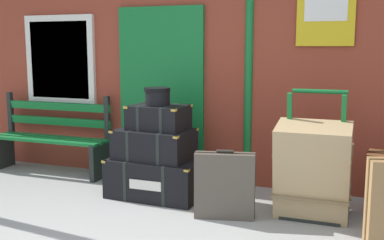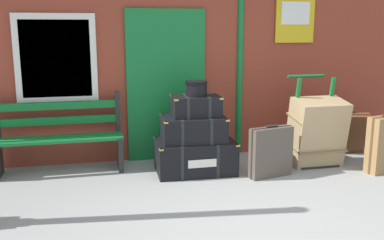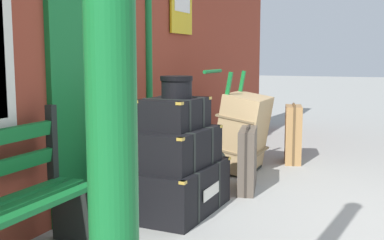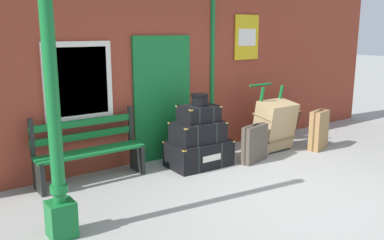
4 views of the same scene
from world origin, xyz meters
name	(u,v)px [view 2 (image 2 of 4)]	position (x,y,z in m)	size (l,w,h in m)	color
ground_plane	(259,228)	(0.00, 0.00, 0.00)	(60.00, 60.00, 0.00)	gray
brick_facade	(193,45)	(-0.02, 2.60, 1.60)	(10.40, 0.35, 3.20)	brown
platform_bench	(60,138)	(-1.90, 2.16, 0.44)	(1.60, 0.43, 1.01)	#146B2D
steamer_trunk_base	(195,156)	(-0.20, 1.74, 0.21)	(1.03, 0.68, 0.43)	black
steamer_trunk_middle	(194,129)	(-0.22, 1.73, 0.58)	(0.84, 0.60, 0.33)	black
steamer_trunk_top	(196,106)	(-0.18, 1.76, 0.87)	(0.63, 0.48, 0.27)	black
round_hatbox	(197,87)	(-0.18, 1.73, 1.11)	(0.28, 0.28, 0.19)	black
porters_trolley	(310,143)	(1.47, 1.80, 0.27)	(0.71, 0.57, 1.20)	black
large_brown_trunk	(317,132)	(1.47, 1.63, 0.47)	(0.70, 0.57, 0.94)	tan
suitcase_cream	(349,133)	(2.21, 2.00, 0.32)	(0.55, 0.44, 0.65)	brown
suitcase_olive	(383,144)	(2.17, 1.18, 0.37)	(0.48, 0.30, 0.77)	olive
suitcase_caramel	(271,152)	(0.69, 1.34, 0.32)	(0.59, 0.28, 0.67)	#51473D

